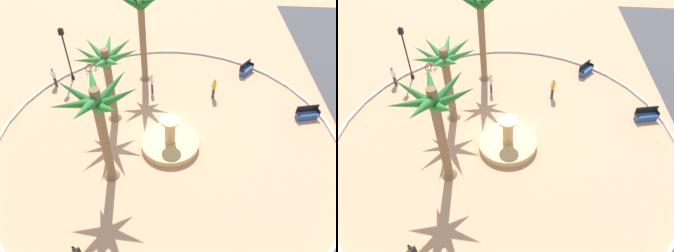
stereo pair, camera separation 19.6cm
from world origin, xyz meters
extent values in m
plane|color=tan|center=(0.00, 0.00, 0.00)|extent=(80.00, 80.00, 0.00)
torus|color=silver|center=(0.00, 0.00, 0.10)|extent=(22.21, 22.21, 0.20)
cylinder|color=tan|center=(1.08, 0.28, 0.23)|extent=(3.63, 3.63, 0.45)
cylinder|color=#19567F|center=(1.08, 0.28, 0.19)|extent=(3.20, 3.20, 0.34)
cylinder|color=tan|center=(1.08, 0.28, 1.27)|extent=(0.65, 0.65, 1.63)
cylinder|color=#E0B370|center=(1.08, 0.28, 2.14)|extent=(1.16, 1.16, 0.12)
cylinder|color=brown|center=(3.73, -2.85, 3.03)|extent=(0.49, 0.49, 6.06)
cone|color=brown|center=(3.73, -2.85, 0.25)|extent=(0.94, 0.94, 0.50)
cone|color=#28702D|center=(4.75, -2.97, 5.77)|extent=(2.26, 0.83, 1.12)
cone|color=#28702D|center=(4.41, -2.19, 5.56)|extent=(1.94, 1.89, 1.49)
cone|color=#28702D|center=(3.59, -1.91, 5.57)|extent=(0.86, 2.22, 1.48)
cone|color=#28702D|center=(2.91, -2.31, 5.63)|extent=(2.13, 1.66, 1.38)
cone|color=#28702D|center=(2.78, -3.23, 5.73)|extent=(2.26, 1.34, 1.19)
cone|color=#28702D|center=(3.49, -3.77, 5.58)|extent=(1.08, 2.23, 1.46)
cone|color=#28702D|center=(4.42, -3.58, 5.69)|extent=(1.92, 1.99, 1.26)
cylinder|color=brown|center=(-6.35, -2.43, 3.44)|extent=(0.50, 0.50, 6.89)
cone|color=brown|center=(-6.35, -2.43, 0.25)|extent=(0.96, 0.96, 0.50)
cone|color=#1E6028|center=(-5.43, -2.34, 6.58)|extent=(2.07, 0.75, 1.14)
cone|color=#1E6028|center=(-5.78, -1.74, 6.49)|extent=(1.71, 1.90, 1.31)
cone|color=#1E6028|center=(-5.86, -3.10, 6.39)|extent=(1.59, 1.92, 1.48)
cylinder|color=brown|center=(-1.25, -3.79, 2.64)|extent=(0.51, 0.51, 5.28)
cone|color=brown|center=(-1.25, -3.79, 0.25)|extent=(0.96, 0.96, 0.50)
cone|color=#337F38|center=(-0.28, -3.84, 4.89)|extent=(2.18, 0.67, 1.31)
cone|color=#337F38|center=(-0.49, -3.19, 4.88)|extent=(2.04, 1.78, 1.31)
cone|color=#337F38|center=(-1.33, -2.82, 4.88)|extent=(0.74, 2.19, 1.32)
cone|color=#337F38|center=(-2.02, -3.15, 4.97)|extent=(2.03, 1.81, 1.17)
cone|color=#337F38|center=(-2.25, -3.85, 4.97)|extent=(2.20, 0.69, 1.15)
cone|color=#337F38|center=(-1.89, -4.54, 4.93)|extent=(1.83, 2.01, 1.23)
cone|color=#337F38|center=(-1.31, -4.68, 4.74)|extent=(0.70, 2.12, 1.56)
cone|color=#337F38|center=(-0.56, -4.50, 4.92)|extent=(1.91, 1.94, 1.24)
cube|color=#335BA8|center=(-2.39, 9.57, 0.45)|extent=(0.87, 1.67, 0.12)
cube|color=black|center=(-2.60, 9.52, 0.75)|extent=(0.47, 1.57, 0.50)
cube|color=#2B4E8F|center=(-2.39, 9.57, 0.20)|extent=(0.80, 1.54, 0.39)
cube|color=black|center=(-2.58, 10.30, 0.59)|extent=(0.46, 0.19, 0.24)
cube|color=black|center=(-2.21, 8.84, 0.59)|extent=(0.46, 0.19, 0.24)
cube|color=black|center=(8.38, -3.29, 0.59)|extent=(0.24, 0.45, 0.24)
cube|color=#335BA8|center=(-7.93, 5.99, 0.45)|extent=(1.58, 1.36, 0.12)
cube|color=black|center=(-8.06, 5.82, 0.75)|extent=(1.32, 1.03, 0.50)
cube|color=#2B4E8F|center=(-7.93, 5.99, 0.20)|extent=(1.45, 1.25, 0.39)
cube|color=black|center=(-8.53, 6.44, 0.59)|extent=(0.34, 0.41, 0.24)
cube|color=black|center=(-7.33, 5.54, 0.59)|extent=(0.34, 0.41, 0.24)
cylinder|color=black|center=(-5.78, -8.39, 1.94)|extent=(0.12, 0.12, 3.88)
cylinder|color=black|center=(-5.78, -8.39, 0.15)|extent=(0.28, 0.28, 0.30)
cube|color=black|center=(-5.78, -8.39, 4.10)|extent=(0.32, 0.32, 0.44)
sphere|color=#F2EDCC|center=(-5.78, -8.39, 4.10)|extent=(0.22, 0.22, 0.22)
cone|color=black|center=(-5.78, -8.39, 4.38)|extent=(0.20, 0.20, 0.18)
torus|color=black|center=(-7.03, -7.38, 0.36)|extent=(0.66, 0.40, 0.72)
torus|color=black|center=(-7.91, -6.90, 0.36)|extent=(0.66, 0.40, 0.72)
cylinder|color=#B21919|center=(-7.47, -7.14, 0.59)|extent=(0.86, 0.50, 0.05)
cylinder|color=#B21919|center=(-7.78, -6.97, 0.74)|extent=(0.04, 0.04, 0.30)
cube|color=black|center=(-7.78, -6.97, 0.91)|extent=(0.22, 0.18, 0.06)
cylinder|color=#B21919|center=(-7.08, -7.36, 0.73)|extent=(0.24, 0.40, 0.03)
cylinder|color=#33333D|center=(-4.73, -9.46, 0.42)|extent=(0.14, 0.14, 0.83)
cylinder|color=#33333D|center=(-4.64, -9.31, 0.42)|extent=(0.14, 0.14, 0.83)
cube|color=white|center=(-4.68, -9.38, 1.11)|extent=(0.35, 0.39, 0.56)
sphere|color=#9E7051|center=(-4.68, -9.38, 1.51)|extent=(0.22, 0.22, 0.22)
cylinder|color=white|center=(-4.80, -9.57, 1.11)|extent=(0.09, 0.09, 0.53)
cylinder|color=white|center=(-4.57, -9.19, 1.11)|extent=(0.09, 0.09, 0.53)
cylinder|color=#33333D|center=(-4.36, 3.15, 0.43)|extent=(0.14, 0.14, 0.86)
cylinder|color=#33333D|center=(-4.20, 3.06, 0.43)|extent=(0.14, 0.14, 0.86)
cube|color=yellow|center=(-4.28, 3.11, 1.14)|extent=(0.39, 0.34, 0.56)
sphere|color=tan|center=(-4.28, 3.11, 1.54)|extent=(0.22, 0.22, 0.22)
cylinder|color=yellow|center=(-4.48, 3.21, 1.14)|extent=(0.09, 0.09, 0.53)
cylinder|color=yellow|center=(-4.09, 3.00, 1.14)|extent=(0.09, 0.09, 0.53)
cylinder|color=#33333D|center=(-4.62, -1.62, 0.43)|extent=(0.14, 0.14, 0.85)
cylinder|color=#33333D|center=(-4.45, -1.56, 0.43)|extent=(0.14, 0.14, 0.85)
cube|color=white|center=(-4.54, -1.59, 1.13)|extent=(0.39, 0.30, 0.56)
sphere|color=beige|center=(-4.54, -1.59, 1.53)|extent=(0.22, 0.22, 0.22)
cylinder|color=white|center=(-4.75, -1.66, 1.13)|extent=(0.09, 0.09, 0.53)
cylinder|color=white|center=(-4.33, -1.52, 1.13)|extent=(0.09, 0.09, 0.53)
camera|label=1|loc=(13.62, 1.30, 13.36)|focal=30.74mm
camera|label=2|loc=(13.60, 1.50, 13.36)|focal=30.74mm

